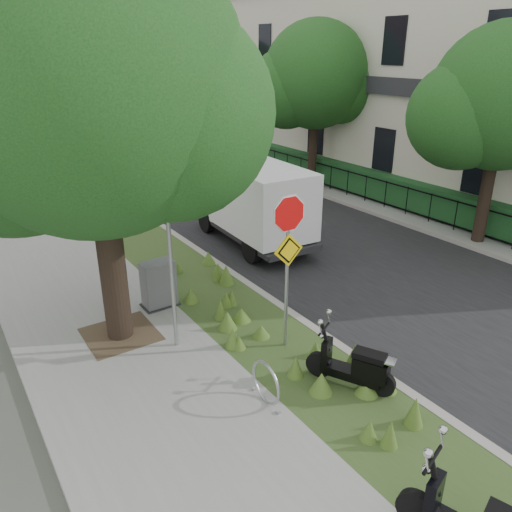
{
  "coord_description": "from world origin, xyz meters",
  "views": [
    {
      "loc": [
        -6.58,
        -6.15,
        5.61
      ],
      "look_at": [
        -0.9,
        2.39,
        1.3
      ],
      "focal_mm": 35.0,
      "sensor_mm": 36.0,
      "label": 1
    }
  ],
  "objects_px": {
    "utility_cabinet": "(159,285)",
    "sign_assembly": "(288,242)",
    "scooter_near": "(360,370)",
    "box_truck": "(254,200)"
  },
  "relations": [
    {
      "from": "sign_assembly",
      "to": "utility_cabinet",
      "type": "xyz_separation_m",
      "value": [
        -1.4,
        2.94,
        -1.69
      ]
    },
    {
      "from": "sign_assembly",
      "to": "scooter_near",
      "type": "height_order",
      "value": "sign_assembly"
    },
    {
      "from": "sign_assembly",
      "to": "box_truck",
      "type": "bearing_deg",
      "value": 62.65
    },
    {
      "from": "utility_cabinet",
      "to": "sign_assembly",
      "type": "bearing_deg",
      "value": -64.55
    },
    {
      "from": "box_truck",
      "to": "utility_cabinet",
      "type": "relative_size",
      "value": 4.39
    },
    {
      "from": "scooter_near",
      "to": "sign_assembly",
      "type": "bearing_deg",
      "value": 97.91
    },
    {
      "from": "box_truck",
      "to": "sign_assembly",
      "type": "bearing_deg",
      "value": -117.35
    },
    {
      "from": "scooter_near",
      "to": "box_truck",
      "type": "distance_m",
      "value": 7.54
    },
    {
      "from": "scooter_near",
      "to": "box_truck",
      "type": "height_order",
      "value": "box_truck"
    },
    {
      "from": "sign_assembly",
      "to": "box_truck",
      "type": "distance_m",
      "value": 6.02
    }
  ]
}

